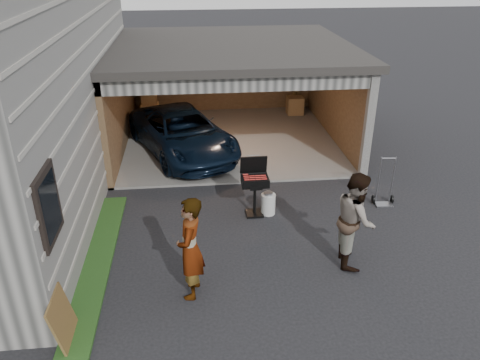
% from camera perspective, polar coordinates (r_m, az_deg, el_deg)
% --- Properties ---
extents(ground, '(80.00, 80.00, 0.00)m').
position_cam_1_polar(ground, '(8.68, -2.45, -11.24)').
color(ground, black).
rests_on(ground, ground).
extents(groundcover_strip, '(0.50, 8.00, 0.06)m').
position_cam_1_polar(groundcover_strip, '(8.11, -18.67, -15.85)').
color(groundcover_strip, '#193814').
rests_on(groundcover_strip, ground).
extents(garage, '(6.80, 6.30, 2.90)m').
position_cam_1_polar(garage, '(14.12, -1.33, 12.42)').
color(garage, '#605E59').
rests_on(garage, ground).
extents(minivan, '(3.48, 4.78, 1.21)m').
position_cam_1_polar(minivan, '(13.24, -7.02, 5.51)').
color(minivan, black).
rests_on(minivan, ground).
extents(woman, '(0.54, 0.73, 1.83)m').
position_cam_1_polar(woman, '(7.73, -6.07, -8.32)').
color(woman, '#A1B7CB').
rests_on(woman, ground).
extents(man, '(0.81, 0.98, 1.82)m').
position_cam_1_polar(man, '(8.73, 13.88, -4.63)').
color(man, '#50321F').
rests_on(man, ground).
extents(bbq_grill, '(0.58, 0.51, 1.30)m').
position_cam_1_polar(bbq_grill, '(10.06, 1.81, -0.30)').
color(bbq_grill, black).
rests_on(bbq_grill, ground).
extents(propane_tank, '(0.39, 0.39, 0.47)m').
position_cam_1_polar(propane_tank, '(10.33, 3.45, -2.93)').
color(propane_tank, white).
rests_on(propane_tank, ground).
extents(plywood_panel, '(0.21, 0.75, 0.82)m').
position_cam_1_polar(plywood_panel, '(7.62, -20.81, -15.64)').
color(plywood_panel, brown).
rests_on(plywood_panel, ground).
extents(hand_truck, '(0.49, 0.38, 1.16)m').
position_cam_1_polar(hand_truck, '(11.19, 17.14, -1.80)').
color(hand_truck, slate).
rests_on(hand_truck, ground).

